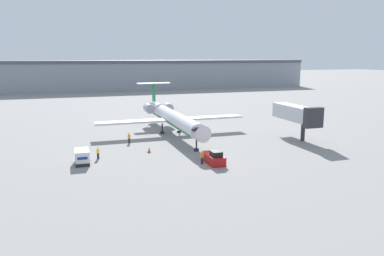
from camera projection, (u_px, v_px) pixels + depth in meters
name	position (u px, v px, depth m)	size (l,w,h in m)	color
ground_plane	(213.00, 163.00, 51.36)	(600.00, 600.00, 0.00)	gray
terminal_building	(111.00, 75.00, 161.97)	(180.00, 16.80, 12.70)	#8C939E
airplane_main	(171.00, 117.00, 70.43)	(28.37, 32.71, 8.66)	silver
pushback_tug	(213.00, 158.00, 51.30)	(1.92, 4.64, 1.93)	#B21919
luggage_cart	(82.00, 157.00, 50.92)	(1.85, 3.34, 1.95)	#232326
worker_near_tug	(202.00, 157.00, 50.83)	(0.40, 0.26, 1.83)	#232838
worker_by_wing	(129.00, 138.00, 63.05)	(0.40, 0.24, 1.75)	#232838
worker_on_apron	(98.00, 153.00, 53.45)	(0.40, 0.24, 1.70)	#232838
traffic_cone_left	(149.00, 150.00, 57.23)	(0.60, 0.60, 0.83)	black
jet_bridge	(297.00, 114.00, 66.12)	(3.20, 11.45, 6.19)	#2D2D33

